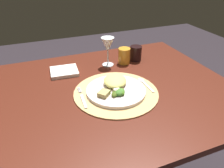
% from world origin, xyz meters
% --- Properties ---
extents(dining_table, '(1.25, 0.93, 0.73)m').
position_xyz_m(dining_table, '(0.00, 0.00, 0.62)').
color(dining_table, '#4D1C11').
rests_on(dining_table, ground).
extents(placemat, '(0.39, 0.39, 0.01)m').
position_xyz_m(placemat, '(0.05, -0.04, 0.74)').
color(placemat, tan).
rests_on(placemat, dining_table).
extents(dinner_plate, '(0.27, 0.27, 0.02)m').
position_xyz_m(dinner_plate, '(0.05, -0.04, 0.75)').
color(dinner_plate, silver).
rests_on(dinner_plate, placemat).
extents(pasta_serving, '(0.15, 0.16, 0.03)m').
position_xyz_m(pasta_serving, '(0.06, 0.00, 0.77)').
color(pasta_serving, '#DBD16A').
rests_on(pasta_serving, dinner_plate).
extents(salad_greens, '(0.08, 0.07, 0.02)m').
position_xyz_m(salad_greens, '(0.04, -0.09, 0.76)').
color(salad_greens, '#465A1B').
rests_on(salad_greens, dinner_plate).
extents(bread_piece, '(0.06, 0.06, 0.02)m').
position_xyz_m(bread_piece, '(-0.02, -0.07, 0.76)').
color(bread_piece, tan).
rests_on(bread_piece, dinner_plate).
extents(fork, '(0.02, 0.17, 0.00)m').
position_xyz_m(fork, '(-0.11, -0.04, 0.74)').
color(fork, silver).
rests_on(fork, placemat).
extents(spoon, '(0.03, 0.14, 0.01)m').
position_xyz_m(spoon, '(0.21, -0.02, 0.74)').
color(spoon, silver).
rests_on(spoon, placemat).
extents(napkin, '(0.15, 0.14, 0.02)m').
position_xyz_m(napkin, '(-0.14, 0.24, 0.74)').
color(napkin, white).
rests_on(napkin, dining_table).
extents(wine_glass, '(0.07, 0.07, 0.16)m').
position_xyz_m(wine_glass, '(0.12, 0.25, 0.85)').
color(wine_glass, silver).
rests_on(wine_glass, dining_table).
extents(amber_tumbler, '(0.07, 0.07, 0.09)m').
position_xyz_m(amber_tumbler, '(0.21, 0.24, 0.78)').
color(amber_tumbler, orange).
rests_on(amber_tumbler, dining_table).
extents(dark_tumbler, '(0.07, 0.07, 0.09)m').
position_xyz_m(dark_tumbler, '(0.30, 0.25, 0.78)').
color(dark_tumbler, black).
rests_on(dark_tumbler, dining_table).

